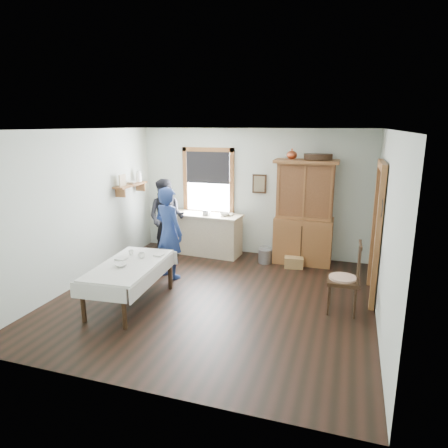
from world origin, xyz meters
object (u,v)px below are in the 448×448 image
object	(u,v)px
work_counter	(206,234)
china_hutch	(304,213)
woman_blue	(169,236)
pail	(265,256)
spindle_chair	(344,277)
figure_dark	(167,221)
dining_table	(130,284)
wicker_basket	(294,262)

from	to	relation	value
work_counter	china_hutch	world-z (taller)	china_hutch
woman_blue	work_counter	bearing A→B (deg)	-74.53
work_counter	woman_blue	bearing A→B (deg)	-91.77
work_counter	pail	distance (m)	1.41
spindle_chair	figure_dark	distance (m)	4.05
china_hutch	figure_dark	size ratio (longest dim) A/B	1.36
pail	figure_dark	world-z (taller)	figure_dark
work_counter	figure_dark	world-z (taller)	figure_dark
dining_table	spindle_chair	bearing A→B (deg)	13.15
pail	china_hutch	bearing A→B (deg)	19.10
china_hutch	spindle_chair	size ratio (longest dim) A/B	1.89
woman_blue	figure_dark	xyz separation A→B (m)	(-0.59, 1.13, -0.01)
dining_table	spindle_chair	size ratio (longest dim) A/B	1.51
pail	wicker_basket	size ratio (longest dim) A/B	0.79
work_counter	wicker_basket	xyz separation A→B (m)	(1.97, -0.29, -0.34)
pail	wicker_basket	xyz separation A→B (m)	(0.60, -0.10, -0.04)
pail	dining_table	bearing A→B (deg)	-122.28
woman_blue	china_hutch	bearing A→B (deg)	-123.72
spindle_chair	wicker_basket	distance (m)	2.02
spindle_chair	figure_dark	bearing A→B (deg)	153.50
figure_dark	pail	bearing A→B (deg)	-1.27
wicker_basket	figure_dark	distance (m)	2.80
work_counter	figure_dark	bearing A→B (deg)	-149.61
wicker_basket	figure_dark	world-z (taller)	figure_dark
work_counter	spindle_chair	size ratio (longest dim) A/B	1.41
work_counter	figure_dark	xyz separation A→B (m)	(-0.75, -0.37, 0.32)
china_hutch	dining_table	xyz separation A→B (m)	(-2.34, -2.81, -0.72)
pail	figure_dark	size ratio (longest dim) A/B	0.19
wicker_basket	china_hutch	bearing A→B (deg)	71.43
spindle_chair	woman_blue	xyz separation A→B (m)	(-3.10, 0.51, 0.23)
woman_blue	figure_dark	distance (m)	1.27
work_counter	dining_table	xyz separation A→B (m)	(-0.25, -2.75, -0.11)
work_counter	china_hutch	xyz separation A→B (m)	(2.09, 0.06, 0.61)
spindle_chair	figure_dark	world-z (taller)	figure_dark
spindle_chair	dining_table	bearing A→B (deg)	-169.44
china_hutch	work_counter	bearing A→B (deg)	-178.75
spindle_chair	figure_dark	size ratio (longest dim) A/B	0.72
spindle_chair	woman_blue	size ratio (longest dim) A/B	0.71
work_counter	woman_blue	size ratio (longest dim) A/B	1.00
spindle_chair	pail	distance (m)	2.43
china_hutch	figure_dark	distance (m)	2.89
china_hutch	woman_blue	world-z (taller)	china_hutch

